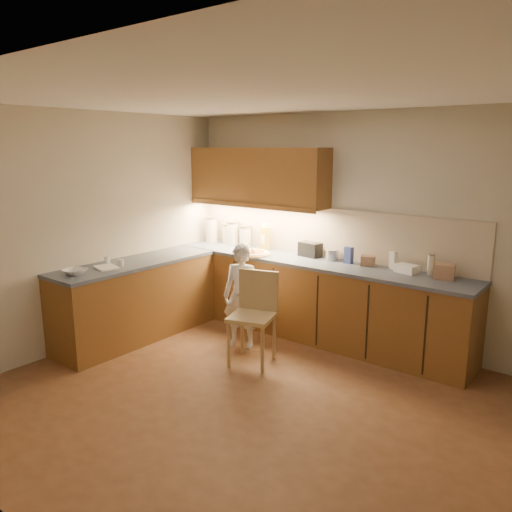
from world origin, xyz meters
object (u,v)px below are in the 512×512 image
object	(u,v)px
oil_jug	(265,238)
child	(242,296)
pizza_on_board	(252,253)
wooden_chair	(254,310)
toaster	(310,249)

from	to	relation	value
oil_jug	child	bearing A→B (deg)	-67.44
pizza_on_board	oil_jug	xyz separation A→B (m)	(-0.07, 0.36, 0.13)
pizza_on_board	child	distance (m)	0.74
wooden_chair	toaster	distance (m)	1.23
wooden_chair	pizza_on_board	bearing A→B (deg)	112.48
child	oil_jug	world-z (taller)	oil_jug
toaster	wooden_chair	bearing A→B (deg)	-80.12
oil_jug	toaster	size ratio (longest dim) A/B	1.17
toaster	oil_jug	bearing A→B (deg)	-173.11
child	wooden_chair	bearing A→B (deg)	-50.85
child	toaster	world-z (taller)	child
toaster	child	bearing A→B (deg)	-100.51
oil_jug	pizza_on_board	bearing A→B (deg)	-78.53
child	wooden_chair	xyz separation A→B (m)	(0.35, -0.21, -0.03)
pizza_on_board	wooden_chair	world-z (taller)	pizza_on_board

